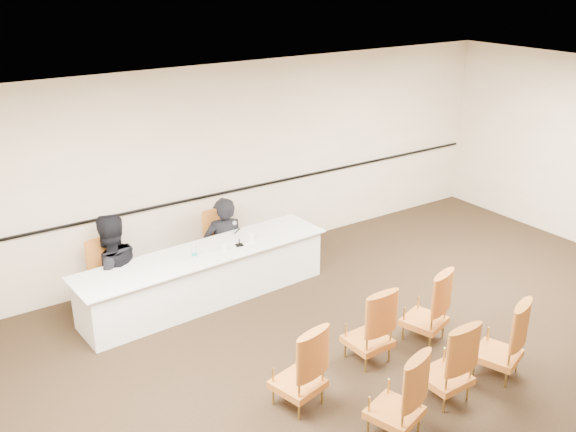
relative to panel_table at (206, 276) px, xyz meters
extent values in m
plane|color=black|center=(0.95, -2.98, -0.36)|extent=(10.00, 10.00, 0.00)
plane|color=white|center=(0.95, -2.98, 2.64)|extent=(10.00, 10.00, 0.00)
cube|color=beige|center=(0.95, 1.02, 1.14)|extent=(10.00, 0.04, 3.00)
cube|color=black|center=(0.95, 0.98, 0.74)|extent=(9.80, 0.04, 0.03)
imported|color=black|center=(0.60, 0.57, 0.00)|extent=(0.68, 0.52, 1.67)
imported|color=black|center=(-1.14, 0.47, 0.07)|extent=(0.96, 0.79, 1.82)
cube|color=white|center=(0.54, 0.01, 0.36)|extent=(0.31, 0.24, 0.00)
cylinder|color=white|center=(0.25, -0.08, 0.41)|extent=(0.08, 0.08, 0.10)
cylinder|color=white|center=(0.70, -0.05, 0.42)|extent=(0.11, 0.11, 0.13)
camera|label=1|loc=(-3.42, -7.06, 3.95)|focal=40.00mm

